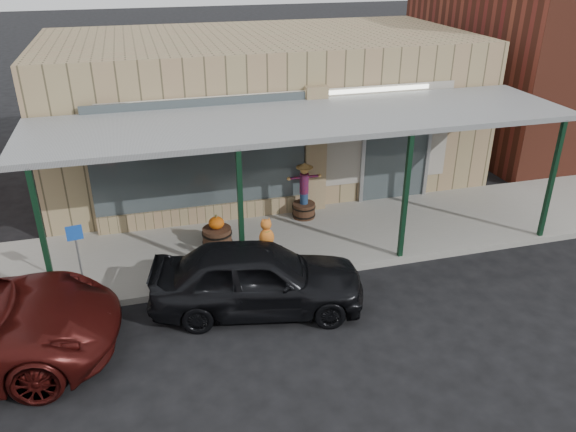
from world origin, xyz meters
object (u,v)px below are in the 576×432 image
object	(u,v)px
handicap_sign	(77,250)
parked_sedan	(257,277)
barrel_pumpkin	(217,235)
barrel_scarecrow	(304,199)

from	to	relation	value
handicap_sign	parked_sedan	distance (m)	3.58
barrel_pumpkin	parked_sedan	bearing A→B (deg)	-80.38
parked_sedan	barrel_pumpkin	bearing A→B (deg)	21.58
handicap_sign	parked_sedan	size ratio (longest dim) A/B	0.34
handicap_sign	barrel_scarecrow	bearing A→B (deg)	13.11
barrel_scarecrow	parked_sedan	world-z (taller)	barrel_scarecrow
handicap_sign	parked_sedan	xyz separation A→B (m)	(3.32, -1.29, -0.40)
barrel_scarecrow	handicap_sign	distance (m)	5.70
barrel_pumpkin	handicap_sign	distance (m)	3.20
barrel_scarecrow	handicap_sign	size ratio (longest dim) A/B	1.00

